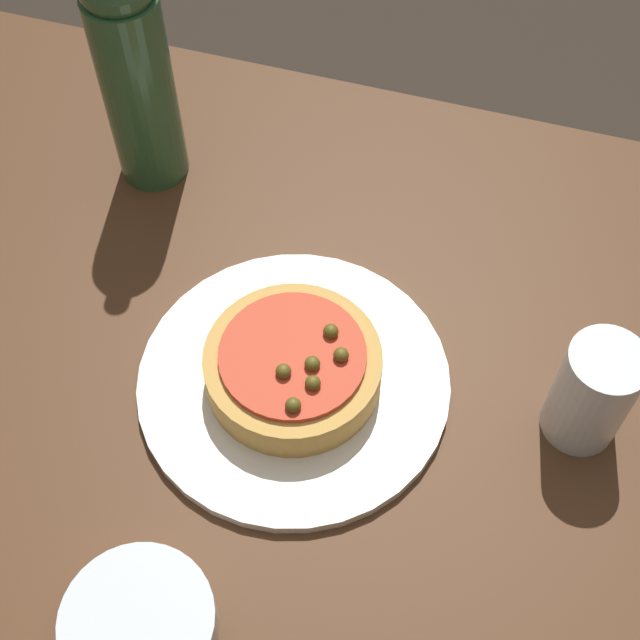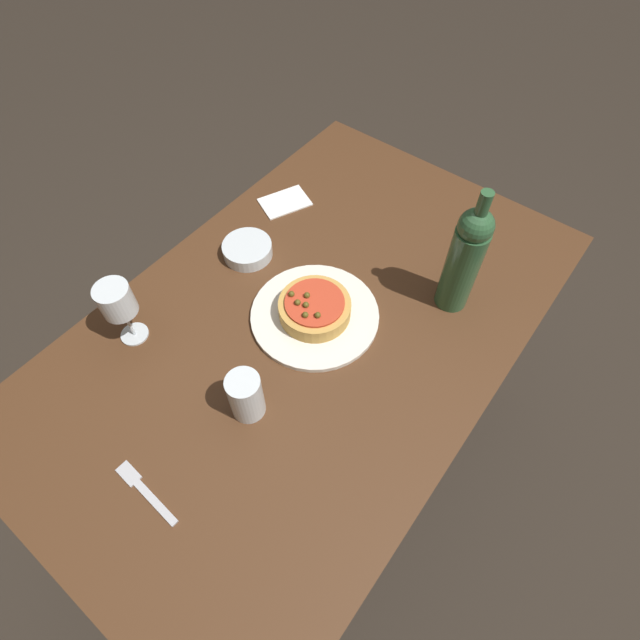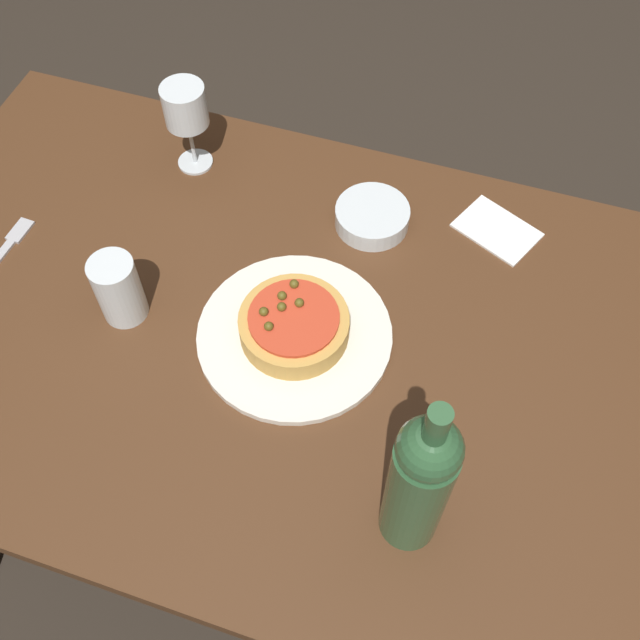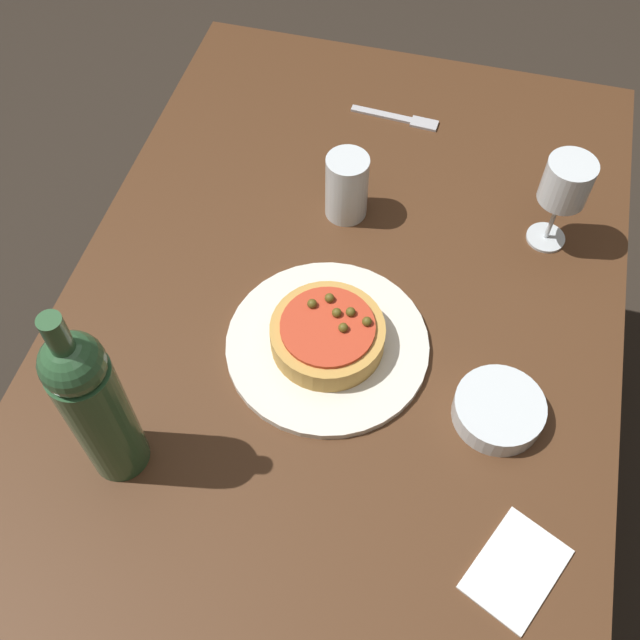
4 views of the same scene
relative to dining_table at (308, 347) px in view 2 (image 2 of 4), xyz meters
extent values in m
plane|color=#2D261E|center=(0.00, 0.00, -0.66)|extent=(14.00, 14.00, 0.00)
cube|color=#4C2D19|center=(0.00, 0.00, 0.08)|extent=(1.33, 0.83, 0.03)
cylinder|color=#4C2D19|center=(0.61, -0.36, -0.30)|extent=(0.06, 0.06, 0.72)
cylinder|color=#4C2D19|center=(-0.61, 0.36, -0.30)|extent=(0.06, 0.06, 0.72)
cylinder|color=#4C2D19|center=(-0.61, -0.36, -0.30)|extent=(0.06, 0.06, 0.72)
cylinder|color=white|center=(-0.03, 0.00, 0.10)|extent=(0.29, 0.29, 0.01)
cylinder|color=gold|center=(-0.03, 0.00, 0.13)|extent=(0.16, 0.16, 0.04)
cylinder|color=red|center=(-0.03, 0.00, 0.15)|extent=(0.13, 0.13, 0.01)
sphere|color=brown|center=(0.00, 0.03, 0.16)|extent=(0.01, 0.01, 0.01)
sphere|color=brown|center=(-0.01, -0.05, 0.16)|extent=(0.01, 0.01, 0.01)
sphere|color=brown|center=(0.02, 0.01, 0.16)|extent=(0.01, 0.01, 0.01)
sphere|color=brown|center=(-0.01, -0.01, 0.16)|extent=(0.01, 0.01, 0.01)
sphere|color=brown|center=(0.00, -0.03, 0.16)|extent=(0.01, 0.01, 0.01)
sphere|color=brown|center=(-0.03, -0.02, 0.16)|extent=(0.01, 0.01, 0.01)
cylinder|color=silver|center=(0.26, -0.29, 0.10)|extent=(0.06, 0.06, 0.00)
cylinder|color=silver|center=(0.26, -0.29, 0.15)|extent=(0.01, 0.01, 0.09)
cylinder|color=silver|center=(0.26, -0.29, 0.23)|extent=(0.07, 0.07, 0.07)
cylinder|color=#2D5633|center=(-0.26, 0.22, 0.21)|extent=(0.07, 0.07, 0.22)
sphere|color=#2D5633|center=(-0.26, 0.22, 0.34)|extent=(0.07, 0.07, 0.07)
cylinder|color=#2D5633|center=(-0.26, 0.22, 0.39)|extent=(0.03, 0.03, 0.07)
cylinder|color=silver|center=(0.23, 0.04, 0.15)|extent=(0.07, 0.07, 0.12)
cylinder|color=silver|center=(-0.08, -0.25, 0.11)|extent=(0.12, 0.12, 0.03)
cube|color=#B7B7BC|center=(0.48, 0.03, 0.10)|extent=(0.02, 0.11, 0.00)
cube|color=#B7B7BC|center=(0.47, -0.05, 0.10)|extent=(0.03, 0.05, 0.00)
cube|color=white|center=(-0.28, -0.30, 0.10)|extent=(0.15, 0.13, 0.00)
camera|label=1|loc=(0.11, -0.39, 0.83)|focal=50.00mm
camera|label=2|loc=(0.49, 0.41, 1.03)|focal=28.00mm
camera|label=3|loc=(-0.25, 0.55, 1.06)|focal=42.00mm
camera|label=4|loc=(-0.58, -0.13, 1.02)|focal=42.00mm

